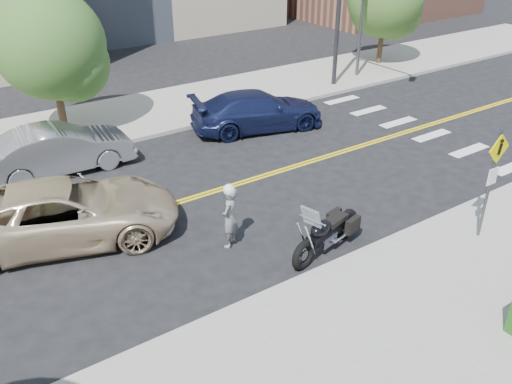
{
  "coord_description": "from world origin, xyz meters",
  "views": [
    {
      "loc": [
        -7.48,
        -12.96,
        7.96
      ],
      "look_at": [
        -0.41,
        -2.61,
        1.2
      ],
      "focal_mm": 38.0,
      "sensor_mm": 36.0,
      "label": 1
    }
  ],
  "objects_px": {
    "pedestrian_sign": "(493,174)",
    "suv": "(65,212)",
    "parked_car_blue": "(258,110)",
    "parked_car_silver": "(59,149)",
    "motorcyclist": "(230,216)",
    "motorcycle": "(328,224)"
  },
  "relations": [
    {
      "from": "motorcycle",
      "to": "parked_car_blue",
      "type": "xyz_separation_m",
      "value": [
        3.35,
        7.99,
        -0.04
      ]
    },
    {
      "from": "pedestrian_sign",
      "to": "parked_car_blue",
      "type": "distance_m",
      "value": 9.97
    },
    {
      "from": "motorcyclist",
      "to": "suv",
      "type": "distance_m",
      "value": 4.31
    },
    {
      "from": "motorcyclist",
      "to": "parked_car_blue",
      "type": "bearing_deg",
      "value": -166.61
    },
    {
      "from": "suv",
      "to": "parked_car_silver",
      "type": "bearing_deg",
      "value": 3.34
    },
    {
      "from": "parked_car_silver",
      "to": "parked_car_blue",
      "type": "distance_m",
      "value": 7.54
    },
    {
      "from": "pedestrian_sign",
      "to": "suv",
      "type": "xyz_separation_m",
      "value": [
        -8.94,
        6.18,
        -1.15
      ]
    },
    {
      "from": "pedestrian_sign",
      "to": "parked_car_blue",
      "type": "bearing_deg",
      "value": 91.85
    },
    {
      "from": "motorcycle",
      "to": "parked_car_silver",
      "type": "xyz_separation_m",
      "value": [
        -4.18,
        8.51,
        -0.02
      ]
    },
    {
      "from": "pedestrian_sign",
      "to": "parked_car_blue",
      "type": "xyz_separation_m",
      "value": [
        -0.32,
        9.89,
        -1.21
      ]
    },
    {
      "from": "suv",
      "to": "parked_car_blue",
      "type": "height_order",
      "value": "suv"
    },
    {
      "from": "pedestrian_sign",
      "to": "motorcycle",
      "type": "bearing_deg",
      "value": 152.62
    },
    {
      "from": "suv",
      "to": "parked_car_silver",
      "type": "height_order",
      "value": "suv"
    },
    {
      "from": "pedestrian_sign",
      "to": "motorcyclist",
      "type": "bearing_deg",
      "value": 147.71
    },
    {
      "from": "motorcycle",
      "to": "parked_car_silver",
      "type": "relative_size",
      "value": 0.55
    },
    {
      "from": "suv",
      "to": "parked_car_blue",
      "type": "xyz_separation_m",
      "value": [
        8.62,
        3.7,
        -0.06
      ]
    },
    {
      "from": "pedestrian_sign",
      "to": "parked_car_blue",
      "type": "height_order",
      "value": "pedestrian_sign"
    },
    {
      "from": "pedestrian_sign",
      "to": "motorcyclist",
      "type": "height_order",
      "value": "pedestrian_sign"
    },
    {
      "from": "suv",
      "to": "parked_car_silver",
      "type": "distance_m",
      "value": 4.37
    },
    {
      "from": "motorcyclist",
      "to": "parked_car_blue",
      "type": "relative_size",
      "value": 0.34
    },
    {
      "from": "pedestrian_sign",
      "to": "parked_car_silver",
      "type": "relative_size",
      "value": 0.63
    },
    {
      "from": "suv",
      "to": "parked_car_blue",
      "type": "bearing_deg",
      "value": -48.83
    }
  ]
}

